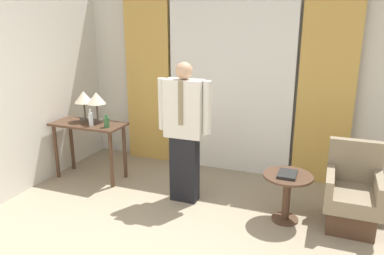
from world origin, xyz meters
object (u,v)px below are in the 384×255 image
object	(u,v)px
table_lamp_right	(96,100)
person	(184,128)
desk	(89,134)
bottle_near_edge	(91,119)
bottle_by_lamp	(107,122)
armchair	(352,197)
book	(287,174)
table_lamp_left	(84,99)
side_table	(287,190)

from	to	relation	value
table_lamp_right	person	xyz separation A→B (m)	(1.36, -0.24, -0.18)
desk	person	size ratio (longest dim) A/B	0.60
bottle_near_edge	bottle_by_lamp	world-z (taller)	bottle_near_edge
armchair	book	xyz separation A→B (m)	(-0.66, -0.17, 0.23)
table_lamp_right	bottle_by_lamp	xyz separation A→B (m)	(0.24, -0.16, -0.24)
bottle_by_lamp	person	distance (m)	1.12
table_lamp_left	table_lamp_right	world-z (taller)	same
person	bottle_by_lamp	bearing A→B (deg)	175.70
side_table	bottle_by_lamp	bearing A→B (deg)	176.37
bottle_by_lamp	person	size ratio (longest dim) A/B	0.10
table_lamp_right	bottle_near_edge	world-z (taller)	table_lamp_right
table_lamp_left	table_lamp_right	size ratio (longest dim) A/B	1.00
bottle_near_edge	table_lamp_right	bearing A→B (deg)	97.66
table_lamp_left	book	bearing A→B (deg)	-6.69
bottle_near_edge	bottle_by_lamp	size ratio (longest dim) A/B	1.33
table_lamp_right	book	bearing A→B (deg)	-7.20
book	bottle_by_lamp	bearing A→B (deg)	175.89
book	desk	bearing A→B (deg)	174.80
bottle_by_lamp	book	bearing A→B (deg)	-4.11
table_lamp_left	person	distance (m)	1.59
desk	table_lamp_left	world-z (taller)	table_lamp_left
bottle_near_edge	bottle_by_lamp	xyz separation A→B (m)	(0.22, 0.03, -0.02)
bottle_near_edge	person	world-z (taller)	person
table_lamp_right	armchair	world-z (taller)	table_lamp_right
bottle_near_edge	armchair	bearing A→B (deg)	0.67
person	side_table	distance (m)	1.33
bottle_near_edge	bottle_by_lamp	bearing A→B (deg)	7.60
table_lamp_right	book	size ratio (longest dim) A/B	1.60
table_lamp_right	side_table	size ratio (longest dim) A/B	0.77
person	desk	bearing A→B (deg)	173.76
table_lamp_right	bottle_by_lamp	size ratio (longest dim) A/B	2.42
table_lamp_right	book	xyz separation A→B (m)	(2.57, -0.32, -0.54)
table_lamp_left	table_lamp_right	xyz separation A→B (m)	(0.20, 0.00, 0.00)
bottle_by_lamp	side_table	size ratio (longest dim) A/B	0.32
bottle_near_edge	book	bearing A→B (deg)	-3.10
person	book	distance (m)	1.26
table_lamp_left	bottle_by_lamp	distance (m)	0.53
armchair	side_table	distance (m)	0.67
desk	armchair	bearing A→B (deg)	-1.17
bottle_by_lamp	armchair	world-z (taller)	bottle_by_lamp
desk	table_lamp_right	bearing A→B (deg)	39.11
table_lamp_left	side_table	distance (m)	2.88
bottle_near_edge	person	xyz separation A→B (m)	(1.33, -0.05, 0.03)
desk	person	distance (m)	1.50
side_table	book	world-z (taller)	book
bottle_near_edge	side_table	world-z (taller)	bottle_near_edge
table_lamp_right	desk	bearing A→B (deg)	-140.89
desk	table_lamp_left	bearing A→B (deg)	140.89
person	armchair	world-z (taller)	person
person	bottle_near_edge	bearing A→B (deg)	177.67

